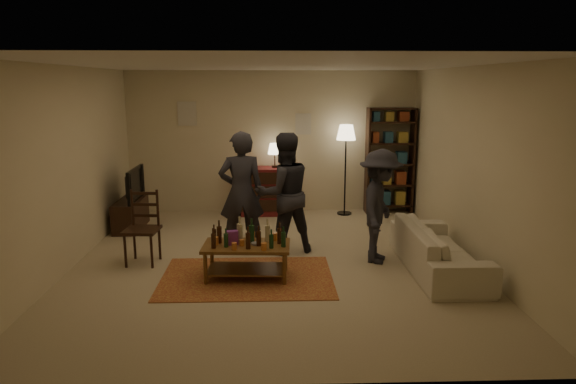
{
  "coord_description": "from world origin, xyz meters",
  "views": [
    {
      "loc": [
        -0.04,
        -6.85,
        2.47
      ],
      "look_at": [
        0.21,
        0.1,
        0.99
      ],
      "focal_mm": 32.0,
      "sensor_mm": 36.0,
      "label": 1
    }
  ],
  "objects_px": {
    "floor_lamp": "(346,139)",
    "sofa": "(438,249)",
    "person_left": "(241,193)",
    "person_right": "(284,193)",
    "coffee_table": "(246,248)",
    "person_by_sofa": "(380,206)",
    "dining_chair": "(143,224)",
    "bookshelf": "(390,160)",
    "dresser": "(262,190)",
    "tv_stand": "(130,207)"
  },
  "relations": [
    {
      "from": "coffee_table",
      "to": "bookshelf",
      "type": "height_order",
      "value": "bookshelf"
    },
    {
      "from": "person_left",
      "to": "person_right",
      "type": "distance_m",
      "value": 0.62
    },
    {
      "from": "dining_chair",
      "to": "person_left",
      "type": "height_order",
      "value": "person_left"
    },
    {
      "from": "bookshelf",
      "to": "person_right",
      "type": "xyz_separation_m",
      "value": [
        -2.09,
        -2.33,
        -0.14
      ]
    },
    {
      "from": "dresser",
      "to": "person_by_sofa",
      "type": "xyz_separation_m",
      "value": [
        1.67,
        -2.72,
        0.32
      ]
    },
    {
      "from": "floor_lamp",
      "to": "sofa",
      "type": "height_order",
      "value": "floor_lamp"
    },
    {
      "from": "coffee_table",
      "to": "person_by_sofa",
      "type": "distance_m",
      "value": 1.95
    },
    {
      "from": "dresser",
      "to": "person_left",
      "type": "relative_size",
      "value": 0.76
    },
    {
      "from": "person_by_sofa",
      "to": "person_right",
      "type": "bearing_deg",
      "value": 91.41
    },
    {
      "from": "coffee_table",
      "to": "tv_stand",
      "type": "height_order",
      "value": "tv_stand"
    },
    {
      "from": "sofa",
      "to": "floor_lamp",
      "type": "bearing_deg",
      "value": 15.04
    },
    {
      "from": "dining_chair",
      "to": "person_right",
      "type": "height_order",
      "value": "person_right"
    },
    {
      "from": "tv_stand",
      "to": "sofa",
      "type": "bearing_deg",
      "value": -25.34
    },
    {
      "from": "floor_lamp",
      "to": "dining_chair",
      "type": "bearing_deg",
      "value": -141.18
    },
    {
      "from": "person_left",
      "to": "person_by_sofa",
      "type": "distance_m",
      "value": 2.0
    },
    {
      "from": "floor_lamp",
      "to": "person_left",
      "type": "distance_m",
      "value": 2.9
    },
    {
      "from": "person_by_sofa",
      "to": "sofa",
      "type": "bearing_deg",
      "value": -98.0
    },
    {
      "from": "coffee_table",
      "to": "person_right",
      "type": "relative_size",
      "value": 0.64
    },
    {
      "from": "bookshelf",
      "to": "person_left",
      "type": "xyz_separation_m",
      "value": [
        -2.71,
        -2.3,
        -0.13
      ]
    },
    {
      "from": "tv_stand",
      "to": "person_right",
      "type": "xyz_separation_m",
      "value": [
        2.6,
        -1.35,
        0.51
      ]
    },
    {
      "from": "floor_lamp",
      "to": "sofa",
      "type": "bearing_deg",
      "value": -74.96
    },
    {
      "from": "tv_stand",
      "to": "person_right",
      "type": "height_order",
      "value": "person_right"
    },
    {
      "from": "bookshelf",
      "to": "floor_lamp",
      "type": "bearing_deg",
      "value": -171.46
    },
    {
      "from": "person_left",
      "to": "person_right",
      "type": "relative_size",
      "value": 1.01
    },
    {
      "from": "floor_lamp",
      "to": "person_right",
      "type": "height_order",
      "value": "person_right"
    },
    {
      "from": "tv_stand",
      "to": "dresser",
      "type": "height_order",
      "value": "dresser"
    },
    {
      "from": "coffee_table",
      "to": "floor_lamp",
      "type": "bearing_deg",
      "value": 61.85
    },
    {
      "from": "sofa",
      "to": "tv_stand",
      "type": "bearing_deg",
      "value": 64.66
    },
    {
      "from": "bookshelf",
      "to": "person_right",
      "type": "distance_m",
      "value": 3.13
    },
    {
      "from": "dining_chair",
      "to": "bookshelf",
      "type": "bearing_deg",
      "value": 38.71
    },
    {
      "from": "floor_lamp",
      "to": "bookshelf",
      "type": "bearing_deg",
      "value": 8.54
    },
    {
      "from": "tv_stand",
      "to": "person_by_sofa",
      "type": "height_order",
      "value": "person_by_sofa"
    },
    {
      "from": "bookshelf",
      "to": "dresser",
      "type": "bearing_deg",
      "value": -178.43
    },
    {
      "from": "dresser",
      "to": "floor_lamp",
      "type": "relative_size",
      "value": 0.8
    },
    {
      "from": "person_left",
      "to": "coffee_table",
      "type": "bearing_deg",
      "value": 89.53
    },
    {
      "from": "coffee_table",
      "to": "person_by_sofa",
      "type": "height_order",
      "value": "person_by_sofa"
    },
    {
      "from": "tv_stand",
      "to": "person_left",
      "type": "bearing_deg",
      "value": -33.6
    },
    {
      "from": "tv_stand",
      "to": "dresser",
      "type": "relative_size",
      "value": 0.78
    },
    {
      "from": "person_right",
      "to": "tv_stand",
      "type": "bearing_deg",
      "value": -46.75
    },
    {
      "from": "floor_lamp",
      "to": "person_by_sofa",
      "type": "xyz_separation_m",
      "value": [
        0.1,
        -2.66,
        -0.65
      ]
    },
    {
      "from": "tv_stand",
      "to": "bookshelf",
      "type": "xyz_separation_m",
      "value": [
        4.69,
        0.98,
        0.65
      ]
    },
    {
      "from": "dresser",
      "to": "person_by_sofa",
      "type": "bearing_deg",
      "value": -58.44
    },
    {
      "from": "coffee_table",
      "to": "floor_lamp",
      "type": "relative_size",
      "value": 0.66
    },
    {
      "from": "bookshelf",
      "to": "person_right",
      "type": "height_order",
      "value": "bookshelf"
    },
    {
      "from": "dresser",
      "to": "bookshelf",
      "type": "relative_size",
      "value": 0.67
    },
    {
      "from": "tv_stand",
      "to": "dresser",
      "type": "distance_m",
      "value": 2.43
    },
    {
      "from": "person_by_sofa",
      "to": "dining_chair",
      "type": "bearing_deg",
      "value": 109.07
    },
    {
      "from": "dining_chair",
      "to": "person_left",
      "type": "bearing_deg",
      "value": 21.5
    },
    {
      "from": "tv_stand",
      "to": "floor_lamp",
      "type": "relative_size",
      "value": 0.62
    },
    {
      "from": "coffee_table",
      "to": "sofa",
      "type": "distance_m",
      "value": 2.56
    }
  ]
}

